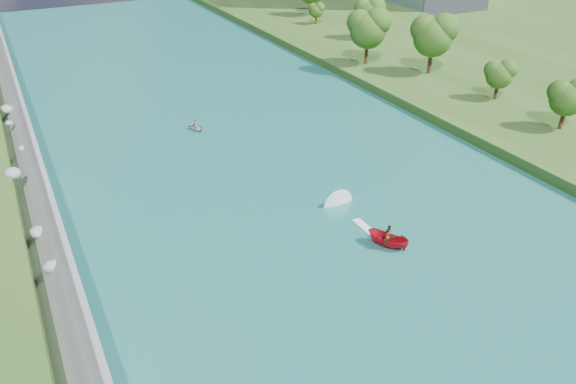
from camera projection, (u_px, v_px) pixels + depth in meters
ground at (396, 291)px, 48.41m from camera, size 260.00×260.00×0.00m
river_water at (289, 191)px, 63.84m from camera, size 55.00×240.00×0.10m
riprap_bank at (46, 242)px, 51.75m from camera, size 4.37×236.00×4.29m
trees_east at (448, 48)px, 92.48m from camera, size 18.21×138.19×11.81m
motorboat at (378, 232)px, 55.01m from camera, size 3.60×18.93×2.19m
raft at (196, 127)px, 79.05m from camera, size 2.55×3.34×1.50m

